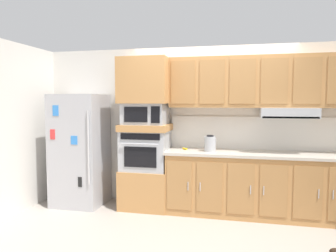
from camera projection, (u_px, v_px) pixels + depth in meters
ground_plane at (204, 232)px, 4.00m from camera, size 9.60×9.60×0.00m
back_kitchen_wall at (212, 127)px, 4.98m from camera, size 6.20×0.12×2.50m
side_panel_left at (9, 129)px, 4.51m from camera, size 0.12×7.10×2.50m
refrigerator at (80, 150)px, 5.04m from camera, size 0.76×0.73×1.76m
oven_base_cabinet at (146, 188)px, 4.92m from camera, size 0.74×0.62×0.60m
built_in_oven at (146, 150)px, 4.87m from camera, size 0.70×0.62×0.60m
appliance_mid_shelf at (146, 127)px, 4.85m from camera, size 0.74×0.62×0.10m
microwave at (146, 114)px, 4.83m from camera, size 0.64×0.54×0.32m
appliance_upper_cabinet at (146, 81)px, 4.79m from camera, size 0.74×0.62×0.68m
lower_cabinet_run at (271, 186)px, 4.50m from camera, size 2.99×0.63×0.88m
countertop_slab at (272, 154)px, 4.47m from camera, size 3.03×0.64×0.04m
backsplash_panel at (271, 133)px, 4.73m from camera, size 3.03×0.02×0.50m
upper_cabinet_with_hood at (274, 84)px, 4.51m from camera, size 2.99×0.48×0.88m
screwdriver at (185, 149)px, 4.79m from camera, size 0.17×0.17×0.03m
electric_kettle at (210, 144)px, 4.60m from camera, size 0.17×0.17×0.24m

